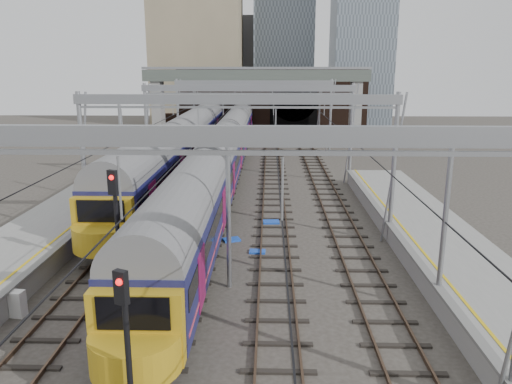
{
  "coord_description": "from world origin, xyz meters",
  "views": [
    {
      "loc": [
        1.67,
        -17.81,
        9.19
      ],
      "look_at": [
        0.95,
        9.28,
        2.4
      ],
      "focal_mm": 35.0,
      "sensor_mm": 36.0,
      "label": 1
    }
  ],
  "objects_px": {
    "train_main": "(228,145)",
    "signal_near_centre": "(126,334)",
    "train_second": "(189,139)",
    "signal_near_left": "(116,220)",
    "relay_cabinet": "(18,304)"
  },
  "relations": [
    {
      "from": "train_second",
      "to": "train_main",
      "type": "bearing_deg",
      "value": -37.94
    },
    {
      "from": "train_main",
      "to": "signal_near_left",
      "type": "height_order",
      "value": "signal_near_left"
    },
    {
      "from": "train_main",
      "to": "train_second",
      "type": "distance_m",
      "value": 5.07
    },
    {
      "from": "train_main",
      "to": "signal_near_centre",
      "type": "height_order",
      "value": "train_main"
    },
    {
      "from": "relay_cabinet",
      "to": "train_main",
      "type": "bearing_deg",
      "value": 86.17
    },
    {
      "from": "relay_cabinet",
      "to": "signal_near_centre",
      "type": "bearing_deg",
      "value": -37.76
    },
    {
      "from": "signal_near_left",
      "to": "signal_near_centre",
      "type": "height_order",
      "value": "signal_near_left"
    },
    {
      "from": "signal_near_left",
      "to": "signal_near_centre",
      "type": "distance_m",
      "value": 8.4
    },
    {
      "from": "train_second",
      "to": "relay_cabinet",
      "type": "distance_m",
      "value": 30.33
    },
    {
      "from": "train_main",
      "to": "signal_near_centre",
      "type": "relative_size",
      "value": 13.7
    },
    {
      "from": "signal_near_left",
      "to": "relay_cabinet",
      "type": "distance_m",
      "value": 4.77
    },
    {
      "from": "train_main",
      "to": "signal_near_left",
      "type": "distance_m",
      "value": 25.5
    },
    {
      "from": "train_main",
      "to": "relay_cabinet",
      "type": "bearing_deg",
      "value": -102.09
    },
    {
      "from": "train_main",
      "to": "relay_cabinet",
      "type": "height_order",
      "value": "train_main"
    },
    {
      "from": "signal_near_left",
      "to": "train_second",
      "type": "bearing_deg",
      "value": 113.06
    }
  ]
}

